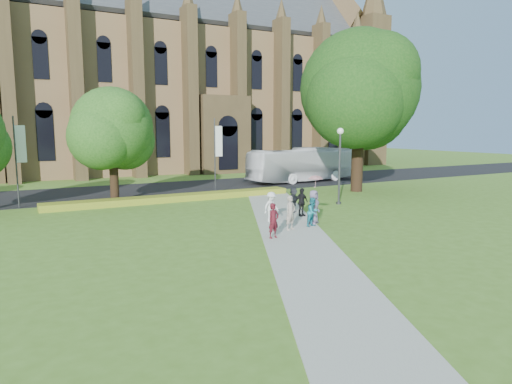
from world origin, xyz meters
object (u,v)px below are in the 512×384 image
streetlamp (340,157)px  tour_coach (303,165)px  large_tree (359,89)px  pedestrian_0 (274,221)px

streetlamp → tour_coach: bearing=66.0°
streetlamp → tour_coach: streetlamp is taller
tour_coach → large_tree: bearing=174.4°
large_tree → tour_coach: size_ratio=1.11×
streetlamp → pedestrian_0: size_ratio=3.14×
tour_coach → pedestrian_0: bearing=136.8°
streetlamp → tour_coach: (5.53, 12.41, -1.61)m
streetlamp → pedestrian_0: streetlamp is taller
large_tree → pedestrian_0: 19.81m
tour_coach → pedestrian_0: 23.98m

